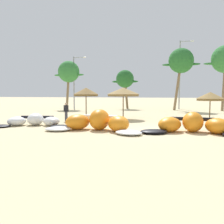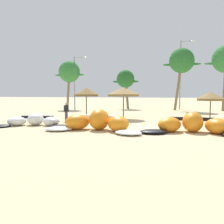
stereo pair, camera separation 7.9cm
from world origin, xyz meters
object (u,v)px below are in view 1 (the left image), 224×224
at_px(beach_umbrella_near_van, 86,92).
at_px(beach_umbrella_middle, 123,92).
at_px(kite_far_left, 34,121).
at_px(kite_left_of_center, 193,125).
at_px(palm_left, 125,79).
at_px(lamppost_west_center, 181,71).
at_px(palm_left_of_gap, 181,61).
at_px(kite_left, 98,123).
at_px(palm_leftmost, 69,72).
at_px(person_near_kites, 66,112).
at_px(beach_umbrella_near_palms, 210,96).
at_px(lamppost_west, 75,79).

distance_m(beach_umbrella_near_van, beach_umbrella_middle, 4.02).
relative_size(kite_far_left, kite_left_of_center, 0.89).
bearing_deg(palm_left, kite_far_left, -95.76).
bearing_deg(lamppost_west_center, palm_left_of_gap, -90.53).
distance_m(kite_left, palm_leftmost, 23.76).
height_order(person_near_kites, palm_left, palm_left).
relative_size(palm_leftmost, palm_left, 1.20).
bearing_deg(beach_umbrella_near_van, palm_left, 86.80).
xyz_separation_m(kite_left, beach_umbrella_near_palms, (8.06, 9.87, 1.62)).
relative_size(kite_left_of_center, person_near_kites, 4.07).
height_order(person_near_kites, palm_left_of_gap, palm_left_of_gap).
xyz_separation_m(kite_far_left, beach_umbrella_near_van, (1.42, 7.25, 2.22)).
xyz_separation_m(beach_umbrella_near_palms, lamppost_west, (-18.29, 10.46, 2.44)).
height_order(beach_umbrella_near_van, beach_umbrella_near_palms, beach_umbrella_near_van).
bearing_deg(kite_left, palm_left_of_gap, 75.74).
bearing_deg(kite_far_left, person_near_kites, 70.92).
relative_size(kite_left, palm_leftmost, 0.90).
height_order(beach_umbrella_near_van, lamppost_west, lamppost_west).
xyz_separation_m(kite_left_of_center, lamppost_west_center, (-0.48, 23.55, 5.31)).
height_order(beach_umbrella_near_palms, palm_leftmost, palm_leftmost).
distance_m(beach_umbrella_near_van, palm_left, 15.49).
bearing_deg(lamppost_west_center, kite_far_left, -115.16).
relative_size(kite_left, kite_left_of_center, 1.02).
bearing_deg(kite_far_left, palm_left_of_gap, 62.11).
relative_size(palm_left, lamppost_west_center, 0.59).
distance_m(beach_umbrella_near_palms, palm_left_of_gap, 12.89).
bearing_deg(palm_leftmost, beach_umbrella_near_van, -58.47).
relative_size(kite_left_of_center, palm_left_of_gap, 0.75).
height_order(beach_umbrella_near_van, palm_leftmost, palm_leftmost).
xyz_separation_m(kite_left_of_center, palm_left_of_gap, (-0.50, 20.91, 6.50)).
bearing_deg(kite_left_of_center, beach_umbrella_near_van, 142.13).
xyz_separation_m(kite_left, lamppost_west_center, (5.50, 24.18, 5.27)).
height_order(kite_left_of_center, palm_leftmost, palm_leftmost).
bearing_deg(lamppost_west_center, palm_left, -176.47).
bearing_deg(beach_umbrella_middle, lamppost_west, 129.23).
height_order(beach_umbrella_middle, lamppost_west_center, lamppost_west_center).
height_order(beach_umbrella_middle, palm_leftmost, palm_leftmost).
distance_m(person_near_kites, palm_left_of_gap, 20.73).
bearing_deg(beach_umbrella_near_palms, person_near_kites, -155.58).
relative_size(kite_left_of_center, palm_left, 1.07).
distance_m(kite_left_of_center, palm_left, 25.09).
xyz_separation_m(palm_left_of_gap, lamppost_west_center, (0.02, 2.65, -1.19)).
height_order(palm_leftmost, palm_left, palm_leftmost).
height_order(palm_left, lamppost_west, lamppost_west).
bearing_deg(beach_umbrella_near_van, kite_left, -64.74).
relative_size(beach_umbrella_middle, lamppost_west_center, 0.30).
xyz_separation_m(beach_umbrella_middle, beach_umbrella_near_palms, (8.01, 2.13, -0.41)).
bearing_deg(lamppost_west, kite_left, -63.29).
height_order(beach_umbrella_near_van, person_near_kites, beach_umbrella_near_van).
xyz_separation_m(beach_umbrella_near_palms, palm_left, (-11.13, 13.78, 2.53)).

